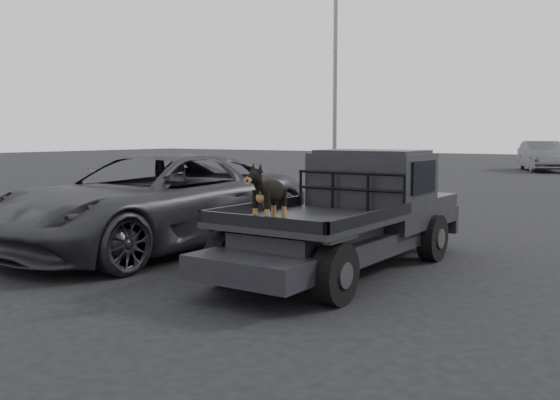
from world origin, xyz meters
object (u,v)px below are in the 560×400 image
Objects in this scene: parked_suv at (153,202)px; floodlight_near at (336,5)px; distant_car_a at (542,156)px; flatbed_ute at (343,241)px; dog at (270,196)px.

floodlight_near is at bearing 109.69° from parked_suv.
distant_car_a is 0.37× the size of floodlight_near.
distant_car_a is 16.15m from floodlight_near.
flatbed_ute is at bearing -107.65° from distant_car_a.
parked_suv is at bearing -114.88° from distant_car_a.
parked_suv reaches higher than distant_car_a.
floodlight_near reaches higher than distant_car_a.
floodlight_near is (-5.66, -13.59, 6.65)m from distant_car_a.
distant_car_a is at bearing 95.85° from dog.
dog is 0.15× the size of distant_car_a.
parked_suv is (-3.68, -0.30, 0.39)m from flatbed_ute.
dog reaches higher than flatbed_ute.
parked_suv reaches higher than flatbed_ute.
floodlight_near is at bearing -136.53° from distant_car_a.
distant_car_a is at bearing 96.27° from flatbed_ute.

